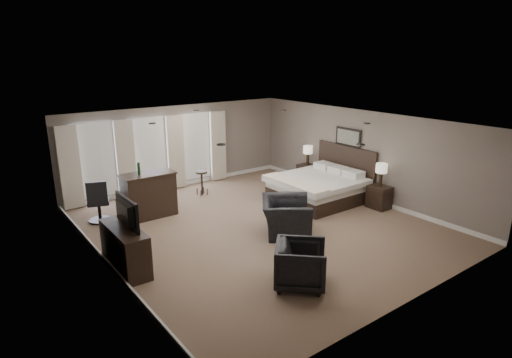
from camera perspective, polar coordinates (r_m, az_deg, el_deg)
room at (r=10.31m, az=0.44°, el=0.37°), size 7.60×8.60×2.64m
window_bay at (r=13.32m, az=-13.83°, el=3.17°), size 5.25×0.20×2.30m
bed at (r=12.48m, az=8.48°, el=0.40°), size 2.34×2.23×1.49m
nightstand_near at (r=12.35m, az=16.09°, el=-2.33°), size 0.47×0.58×0.63m
nightstand_far at (r=14.19m, az=6.82°, el=0.64°), size 0.48×0.58×0.63m
lamp_near at (r=12.17m, az=16.32°, el=0.51°), size 0.31×0.31×0.64m
lamp_far at (r=14.03m, az=6.91°, el=3.14°), size 0.31×0.31×0.64m
wall_art at (r=13.05m, az=12.16°, el=5.46°), size 0.04×0.96×0.56m
dresser at (r=8.94m, az=-17.05°, el=-8.85°), size 0.49×1.52×0.88m
tv at (r=8.74m, az=-17.33°, el=-5.82°), size 0.61×1.06×0.14m
armchair_near at (r=10.18m, az=4.00°, el=-4.25°), size 1.44×1.53×1.12m
armchair_far at (r=8.03m, az=5.99°, el=-11.02°), size 1.23×1.23×0.93m
bar_counter at (r=11.53m, az=-14.08°, el=-2.05°), size 1.36×0.71×1.19m
bar_stool_left at (r=12.01m, az=-14.21°, el=-2.21°), size 0.43×0.43×0.83m
bar_stool_right at (r=13.05m, az=-7.23°, el=-0.53°), size 0.47×0.47×0.75m
desk_chair at (r=11.56m, az=-20.28°, el=-2.70°), size 0.73×0.73×1.13m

